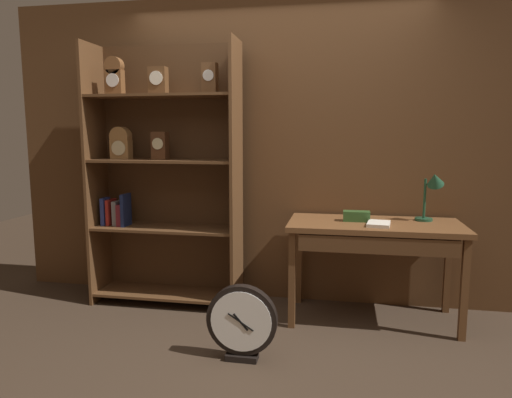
{
  "coord_description": "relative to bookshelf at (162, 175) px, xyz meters",
  "views": [
    {
      "loc": [
        0.56,
        -2.67,
        1.46
      ],
      "look_at": [
        -0.1,
        0.82,
        0.95
      ],
      "focal_mm": 32.47,
      "sensor_mm": 36.0,
      "label": 1
    }
  ],
  "objects": [
    {
      "name": "toolbox_small",
      "position": [
        1.61,
        -0.06,
        -0.29
      ],
      "size": [
        0.2,
        0.1,
        0.08
      ],
      "primitive_type": "cube",
      "color": "#2D5123",
      "rests_on": "workbench"
    },
    {
      "name": "back_wood_panel",
      "position": [
        0.94,
        0.29,
        0.19
      ],
      "size": [
        4.8,
        0.05,
        2.6
      ],
      "primitive_type": "cube",
      "color": "brown",
      "rests_on": "ground"
    },
    {
      "name": "open_repair_manual",
      "position": [
        1.77,
        -0.2,
        -0.32
      ],
      "size": [
        0.19,
        0.24,
        0.02
      ],
      "primitive_type": "cube",
      "rotation": [
        0.0,
        0.0,
        -0.14
      ],
      "color": "silver",
      "rests_on": "workbench"
    },
    {
      "name": "ground_plane",
      "position": [
        0.94,
        -1.02,
        -1.11
      ],
      "size": [
        10.0,
        10.0,
        0.0
      ],
      "primitive_type": "plane",
      "color": "#3D2D21"
    },
    {
      "name": "bookshelf",
      "position": [
        0.0,
        0.0,
        0.0
      ],
      "size": [
        1.26,
        0.39,
        2.19
      ],
      "color": "brown",
      "rests_on": "ground"
    },
    {
      "name": "desk_lamp",
      "position": [
        2.18,
        0.03,
        -0.07
      ],
      "size": [
        0.22,
        0.21,
        0.41
      ],
      "color": "#1E472D",
      "rests_on": "workbench"
    },
    {
      "name": "round_clock_large",
      "position": [
        0.89,
        -0.92,
        -0.85
      ],
      "size": [
        0.46,
        0.11,
        0.5
      ],
      "color": "black",
      "rests_on": "ground"
    },
    {
      "name": "workbench",
      "position": [
        1.75,
        -0.12,
        -0.42
      ],
      "size": [
        1.31,
        0.64,
        0.78
      ],
      "color": "brown",
      "rests_on": "ground"
    }
  ]
}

